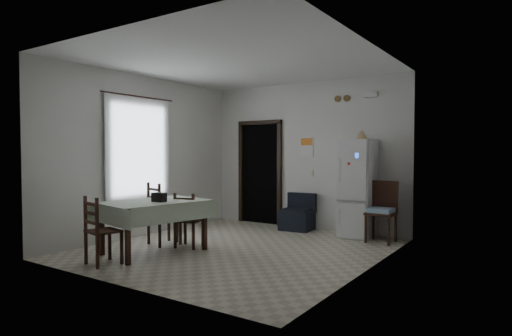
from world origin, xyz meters
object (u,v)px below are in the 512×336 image
(corner_chair, at_px, (381,212))
(dining_chair_far_left, at_px, (164,213))
(navy_seat, at_px, (297,212))
(dining_chair_far_right, at_px, (189,220))
(fridge, at_px, (358,188))
(dining_chair_near_head, at_px, (104,230))
(dining_table, at_px, (155,227))

(corner_chair, distance_m, dining_chair_far_left, 3.60)
(navy_seat, bearing_deg, dining_chair_far_right, -112.06)
(fridge, bearing_deg, dining_chair_near_head, -120.90)
(dining_chair_far_right, bearing_deg, dining_chair_far_left, -5.05)
(navy_seat, bearing_deg, dining_chair_far_left, -121.49)
(dining_chair_near_head, bearing_deg, fridge, -110.08)
(dining_table, relative_size, dining_chair_far_right, 1.71)
(navy_seat, bearing_deg, dining_chair_near_head, -109.09)
(fridge, bearing_deg, dining_chair_far_right, -130.80)
(fridge, distance_m, dining_chair_near_head, 4.31)
(dining_chair_far_right, bearing_deg, dining_chair_near_head, 66.52)
(corner_chair, bearing_deg, fridge, 154.74)
(dining_table, distance_m, dining_chair_near_head, 0.86)
(navy_seat, relative_size, corner_chair, 0.69)
(fridge, relative_size, dining_table, 1.16)
(navy_seat, xyz_separation_m, corner_chair, (1.72, -0.24, 0.16))
(dining_chair_near_head, bearing_deg, dining_chair_far_left, -69.56)
(fridge, xyz_separation_m, corner_chair, (0.50, -0.24, -0.36))
(dining_table, bearing_deg, fridge, 64.92)
(dining_chair_far_left, distance_m, dining_chair_far_right, 0.49)
(dining_table, bearing_deg, corner_chair, 56.49)
(fridge, relative_size, navy_seat, 2.46)
(dining_chair_far_left, height_order, dining_chair_near_head, dining_chair_far_left)
(fridge, height_order, dining_chair_far_right, fridge)
(fridge, distance_m, corner_chair, 0.66)
(dining_chair_near_head, bearing_deg, navy_seat, -94.07)
(dining_chair_far_left, relative_size, dining_chair_near_head, 1.10)
(dining_chair_far_left, height_order, dining_chair_far_right, dining_chair_far_left)
(corner_chair, xyz_separation_m, dining_chair_near_head, (-2.67, -3.46, -0.05))
(corner_chair, bearing_deg, dining_chair_far_right, -139.61)
(fridge, bearing_deg, dining_chair_far_left, -136.16)
(navy_seat, distance_m, dining_chair_far_right, 2.39)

